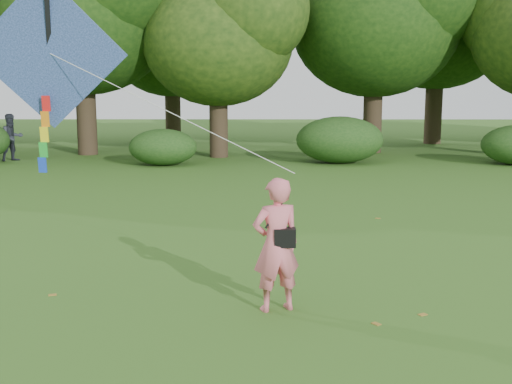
{
  "coord_description": "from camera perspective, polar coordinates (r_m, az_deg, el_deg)",
  "views": [
    {
      "loc": [
        -0.16,
        -7.84,
        3.17
      ],
      "look_at": [
        -0.24,
        2.0,
        1.5
      ],
      "focal_mm": 45.0,
      "sensor_mm": 36.0,
      "label": 1
    }
  ],
  "objects": [
    {
      "name": "ground",
      "position": [
        8.46,
        1.54,
        -12.38
      ],
      "size": [
        100.0,
        100.0,
        0.0
      ],
      "primitive_type": "plane",
      "color": "#265114",
      "rests_on": "ground"
    },
    {
      "name": "man_kite_flyer",
      "position": [
        8.97,
        1.8,
        -4.71
      ],
      "size": [
        0.8,
        0.66,
        1.9
      ],
      "primitive_type": "imported",
      "rotation": [
        0.0,
        0.0,
        3.49
      ],
      "color": "#E46B79",
      "rests_on": "ground"
    },
    {
      "name": "bystander_left",
      "position": [
        28.33,
        -20.88,
        4.55
      ],
      "size": [
        1.18,
        1.2,
        1.95
      ],
      "primitive_type": "imported",
      "rotation": [
        0.0,
        0.0,
        0.85
      ],
      "color": "#2B2E39",
      "rests_on": "ground"
    },
    {
      "name": "crossbody_bag",
      "position": [
        8.92,
        2.56,
        -3.98
      ],
      "size": [
        0.43,
        0.2,
        0.73
      ],
      "color": "black",
      "rests_on": "ground"
    },
    {
      "name": "flying_kite",
      "position": [
        11.35,
        -17.89,
        11.45
      ],
      "size": [
        5.25,
        2.57,
        3.25
      ],
      "color": "#24489C",
      "rests_on": "ground"
    },
    {
      "name": "tree_line",
      "position": [
        30.87,
        3.97,
        14.12
      ],
      "size": [
        54.7,
        15.3,
        9.48
      ],
      "color": "#3A2D1E",
      "rests_on": "ground"
    },
    {
      "name": "shrub_band",
      "position": [
        25.56,
        -0.81,
        4.43
      ],
      "size": [
        39.15,
        3.22,
        1.88
      ],
      "color": "#264919",
      "rests_on": "ground"
    },
    {
      "name": "fallen_leaves",
      "position": [
        9.49,
        4.7,
        -9.88
      ],
      "size": [
        10.49,
        10.93,
        0.01
      ],
      "color": "olive",
      "rests_on": "ground"
    }
  ]
}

